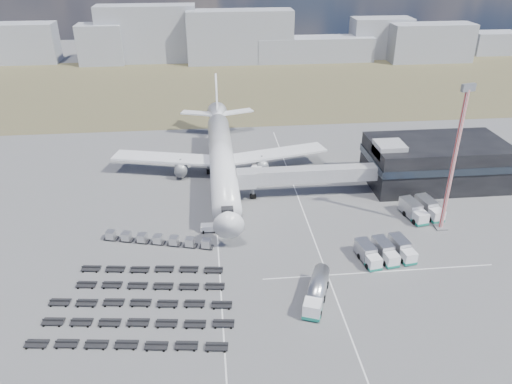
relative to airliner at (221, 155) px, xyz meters
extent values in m
plane|color=#565659|center=(0.00, -32.38, -5.29)|extent=(420.00, 420.00, 0.00)
cube|color=brown|center=(0.00, 77.62, -5.29)|extent=(420.00, 90.00, 0.01)
cube|color=silver|center=(-2.00, -27.38, -5.29)|extent=(0.25, 110.00, 0.01)
cube|color=silver|center=(16.00, -27.38, -5.29)|extent=(0.25, 110.00, 0.01)
cube|color=silver|center=(25.00, -40.38, -5.29)|extent=(40.00, 0.25, 0.01)
cube|color=black|center=(48.00, -8.38, -0.29)|extent=(30.00, 16.00, 10.00)
cube|color=#262D38|center=(48.00, -8.38, 0.91)|extent=(30.40, 16.40, 1.60)
cube|color=#939399|center=(36.00, -10.38, 4.21)|extent=(6.00, 6.00, 3.00)
cube|color=#939399|center=(18.10, -11.88, -0.19)|extent=(29.80, 3.00, 3.00)
cube|color=#939399|center=(4.70, -12.38, -0.19)|extent=(4.00, 3.60, 3.40)
cylinder|color=slate|center=(6.20, -11.88, -2.74)|extent=(0.70, 0.70, 5.10)
cylinder|color=black|center=(6.20, -11.88, -4.84)|extent=(1.40, 0.90, 1.40)
cylinder|color=white|center=(0.00, -2.38, 0.01)|extent=(5.60, 48.00, 5.60)
cone|color=white|center=(0.00, -28.88, 0.01)|extent=(5.60, 5.00, 5.60)
cone|color=white|center=(0.00, 25.62, 0.81)|extent=(5.60, 8.00, 5.60)
cube|color=black|center=(0.00, -26.88, 0.81)|extent=(2.20, 2.00, 0.80)
cube|color=white|center=(-13.00, 2.62, -1.19)|extent=(25.59, 11.38, 0.50)
cube|color=white|center=(13.00, 2.62, -1.19)|extent=(25.59, 11.38, 0.50)
cylinder|color=slate|center=(-9.50, 0.62, -2.89)|extent=(3.00, 5.00, 3.00)
cylinder|color=slate|center=(9.50, 0.62, -2.89)|extent=(3.00, 5.00, 3.00)
cube|color=white|center=(-5.50, 27.62, 1.21)|extent=(9.49, 5.63, 0.35)
cube|color=white|center=(5.50, 27.62, 1.21)|extent=(9.49, 5.63, 0.35)
cube|color=white|center=(0.00, 28.62, 6.51)|extent=(0.50, 9.06, 11.45)
cylinder|color=slate|center=(0.00, -23.38, -4.04)|extent=(0.50, 0.50, 2.50)
cylinder|color=slate|center=(-3.20, 1.62, -4.04)|extent=(0.60, 0.60, 2.50)
cylinder|color=slate|center=(3.20, 1.62, -4.04)|extent=(0.60, 0.60, 2.50)
cylinder|color=black|center=(0.00, -23.38, -4.79)|extent=(0.50, 1.20, 1.20)
cube|color=#90939D|center=(-79.25, 125.47, 3.09)|extent=(24.66, 12.00, 16.77)
cube|color=#90939D|center=(-46.88, 119.71, 3.08)|extent=(18.93, 12.00, 16.74)
cube|color=#90939D|center=(-27.16, 122.19, 6.63)|extent=(42.42, 12.00, 23.84)
cube|color=#90939D|center=(12.92, 115.69, 5.79)|extent=(45.51, 12.00, 22.17)
cube|color=#90939D|center=(46.20, 115.49, -0.10)|extent=(51.55, 12.00, 10.39)
cube|color=#90939D|center=(77.44, 120.08, 3.41)|extent=(26.66, 12.00, 17.41)
cube|color=#90939D|center=(96.90, 109.92, 2.80)|extent=(36.28, 12.00, 16.17)
cube|color=#90939D|center=(133.38, 121.94, -0.30)|extent=(21.01, 12.00, 9.98)
cube|color=white|center=(11.31, -50.17, -3.74)|extent=(3.33, 3.33, 2.47)
cube|color=#14725F|center=(11.31, -50.17, -4.70)|extent=(3.47, 3.47, 0.54)
cylinder|color=#B7B8BC|center=(13.21, -45.27, -3.25)|extent=(5.41, 8.48, 2.68)
cube|color=slate|center=(13.21, -45.27, -4.49)|extent=(5.31, 8.44, 0.38)
cylinder|color=black|center=(12.63, -46.77, -4.76)|extent=(3.03, 2.11, 1.18)
cube|color=white|center=(-3.53, -24.38, -4.58)|extent=(3.14, 1.81, 1.41)
cube|color=white|center=(7.84, -2.48, -3.71)|extent=(3.97, 6.38, 2.77)
cube|color=#14725F|center=(7.84, -2.48, -4.85)|extent=(4.09, 6.50, 0.45)
cube|color=white|center=(24.18, -39.36, -4.03)|extent=(2.54, 2.46, 2.14)
cube|color=#14725F|center=(24.18, -39.36, -4.85)|extent=(2.65, 2.57, 0.44)
cube|color=#B7B8BC|center=(23.66, -35.99, -3.64)|extent=(2.99, 4.79, 2.53)
cube|color=white|center=(27.46, -38.86, -4.03)|extent=(2.54, 2.46, 2.14)
cube|color=#14725F|center=(27.46, -38.86, -4.85)|extent=(2.65, 2.57, 0.44)
cube|color=#B7B8BC|center=(26.94, -35.48, -3.64)|extent=(2.99, 4.79, 2.53)
cube|color=white|center=(30.73, -38.35, -4.03)|extent=(2.54, 2.46, 2.14)
cube|color=#14725F|center=(30.73, -38.35, -4.85)|extent=(2.65, 2.57, 0.44)
cube|color=#B7B8BC|center=(30.21, -34.98, -3.64)|extent=(2.99, 4.79, 2.53)
cube|color=white|center=(37.89, -25.96, -3.90)|extent=(2.87, 2.78, 2.36)
cube|color=#14725F|center=(37.89, -25.96, -4.81)|extent=(2.99, 2.91, 0.48)
cube|color=#B7B8BC|center=(37.18, -22.28, -3.47)|extent=(3.46, 5.33, 2.79)
cube|color=white|center=(41.47, -25.27, -3.90)|extent=(2.87, 2.78, 2.36)
cube|color=#14725F|center=(41.47, -25.27, -4.81)|extent=(2.99, 2.91, 0.48)
cube|color=#B7B8BC|center=(40.76, -21.59, -3.47)|extent=(3.46, 5.33, 2.79)
cube|color=black|center=(-21.81, -25.45, -5.01)|extent=(2.79, 2.11, 0.17)
cube|color=#B7B8BC|center=(-21.81, -25.45, -4.20)|extent=(1.86, 1.86, 1.43)
cube|color=black|center=(-18.86, -26.23, -5.01)|extent=(2.79, 2.11, 0.17)
cube|color=#B7B8BC|center=(-18.86, -26.23, -4.20)|extent=(1.86, 1.86, 1.43)
cube|color=black|center=(-15.92, -27.01, -5.01)|extent=(2.79, 2.11, 0.17)
cube|color=#B7B8BC|center=(-15.92, -27.01, -4.20)|extent=(1.86, 1.86, 1.43)
cube|color=black|center=(-12.97, -27.80, -5.01)|extent=(2.79, 2.11, 0.17)
cube|color=#B7B8BC|center=(-12.97, -27.80, -4.20)|extent=(1.86, 1.86, 1.43)
cube|color=black|center=(-10.02, -28.58, -5.01)|extent=(2.79, 2.11, 0.17)
cube|color=#B7B8BC|center=(-10.02, -28.58, -4.20)|extent=(1.86, 1.86, 1.43)
cube|color=black|center=(-7.07, -29.36, -5.01)|extent=(2.79, 2.11, 0.17)
cube|color=#B7B8BC|center=(-7.07, -29.36, -4.20)|extent=(1.86, 1.86, 1.43)
cube|color=black|center=(-4.12, -30.14, -5.01)|extent=(2.79, 2.11, 0.17)
cube|color=#B7B8BC|center=(-4.12, -30.14, -4.20)|extent=(1.86, 1.86, 1.43)
cube|color=black|center=(-15.52, -53.46, -4.92)|extent=(29.27, 5.11, 0.75)
cube|color=black|center=(-14.98, -49.10, -4.92)|extent=(29.27, 5.11, 0.75)
cube|color=black|center=(-14.45, -44.74, -4.92)|extent=(29.27, 5.11, 0.75)
cube|color=black|center=(-13.92, -40.38, -4.92)|extent=(25.11, 4.60, 0.75)
cube|color=black|center=(-13.39, -36.02, -4.92)|extent=(25.11, 4.60, 0.75)
cylinder|color=red|center=(41.33, -27.84, 8.47)|extent=(0.77, 0.77, 27.52)
cube|color=slate|center=(41.33, -27.84, 22.55)|extent=(2.72, 1.28, 1.32)
cube|color=#565659|center=(41.33, -27.84, -5.13)|extent=(2.20, 2.20, 0.33)
camera|label=1|loc=(-2.89, -106.58, 45.75)|focal=35.00mm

